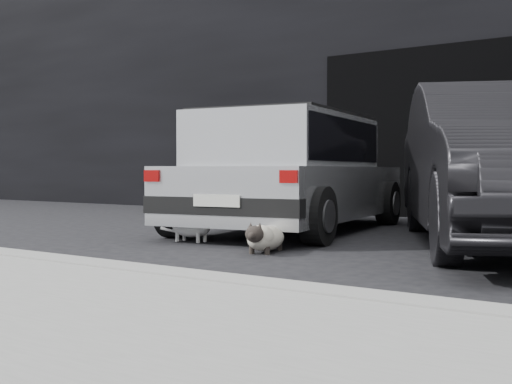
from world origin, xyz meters
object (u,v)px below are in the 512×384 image
Objects in this scene: cat_siamese at (264,238)px; silver_hatchback at (291,167)px; cat_white at (193,227)px; second_car at (509,163)px.

silver_hatchback is at bearing -79.11° from cat_siamese.
silver_hatchback is 5.81× the size of cat_white.
second_car is 3.14m from cat_white.
cat_white is (-0.23, -1.54, -0.61)m from silver_hatchback.
cat_white is (-2.75, -1.37, -0.64)m from second_car.
cat_white is at bearing -29.84° from cat_siamese.
silver_hatchback reaches higher than cat_white.
cat_white reaches higher than cat_siamese.
cat_siamese is (0.84, -1.86, -0.63)m from silver_hatchback.
second_car is at bearing -11.90° from silver_hatchback.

